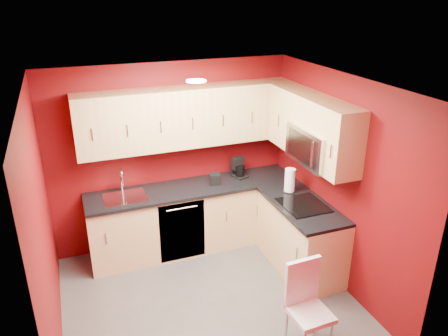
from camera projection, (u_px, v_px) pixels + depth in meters
floor at (209, 302)px, 5.02m from camera, size 3.20×3.20×0.00m
ceiling at (206, 85)px, 4.05m from camera, size 3.20×3.20×0.00m
wall_back at (172, 156)px, 5.83m from camera, size 3.20×0.00×3.20m
wall_front at (273, 293)px, 3.24m from camera, size 3.20×0.00×3.20m
wall_left at (43, 234)px, 4.01m from camera, size 0.00×3.00×3.00m
wall_right at (338, 182)px, 5.06m from camera, size 0.00×3.00×3.00m
base_cabinets_back at (194, 218)px, 5.95m from camera, size 2.80×0.60×0.87m
base_cabinets_right at (300, 237)px, 5.49m from camera, size 0.60×1.30×0.87m
countertop_back at (194, 188)px, 5.76m from camera, size 2.80×0.63×0.04m
countertop_right at (302, 206)px, 5.30m from camera, size 0.63×1.27×0.04m
upper_cabinets_back at (188, 117)px, 5.52m from camera, size 2.80×0.35×0.75m
upper_cabinets_right at (309, 121)px, 5.13m from camera, size 0.35×1.55×0.75m
microwave at (317, 146)px, 5.00m from camera, size 0.42×0.76×0.42m
cooktop at (303, 205)px, 5.25m from camera, size 0.50×0.55×0.01m
sink at (124, 194)px, 5.46m from camera, size 0.52×0.42×0.35m
dishwasher_front at (182, 231)px, 5.62m from camera, size 0.60×0.02×0.82m
downlight at (196, 81)px, 4.32m from camera, size 0.20×0.20×0.01m
coffee_maker at (240, 168)px, 5.99m from camera, size 0.22×0.26×0.28m
napkin_holder at (215, 179)px, 5.80m from camera, size 0.16×0.16×0.14m
paper_towel at (290, 180)px, 5.56m from camera, size 0.23×0.23×0.31m
dining_chair at (310, 309)px, 4.22m from camera, size 0.39×0.41×0.93m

